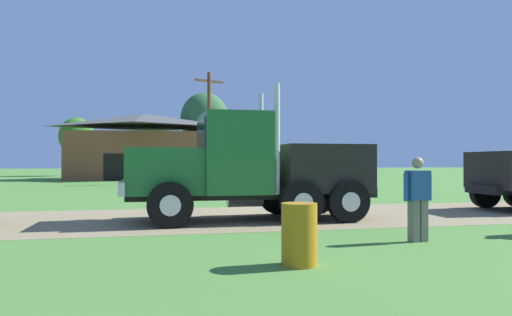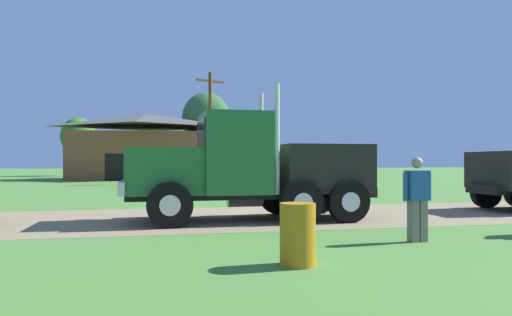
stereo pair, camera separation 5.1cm
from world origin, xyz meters
TOP-DOWN VIEW (x-y plane):
  - ground_plane at (0.00, 0.00)m, footprint 200.00×200.00m
  - dirt_track at (0.00, 0.00)m, footprint 120.00×5.72m
  - truck_foreground_white at (-0.65, -0.63)m, footprint 6.68×2.64m
  - visitor_standing_near at (1.85, -4.68)m, footprint 0.62×0.30m
  - steel_barrel at (-1.04, -6.21)m, footprint 0.54×0.54m
  - shed_building at (-4.13, 30.16)m, footprint 13.33×9.48m
  - utility_pole_far at (0.54, 19.88)m, footprint 2.08×0.98m
  - tree_left at (-11.55, 41.26)m, footprint 3.71×3.71m
  - tree_mid at (1.70, 34.29)m, footprint 4.81×4.81m

SIDE VIEW (x-z plane):
  - ground_plane at x=0.00m, z-range 0.00..0.00m
  - dirt_track at x=0.00m, z-range 0.00..0.01m
  - steel_barrel at x=-1.04m, z-range 0.00..0.93m
  - visitor_standing_near at x=1.85m, z-range 0.06..1.70m
  - truck_foreground_white at x=-0.65m, z-range -0.42..3.10m
  - shed_building at x=-4.13m, z-range -0.11..5.72m
  - utility_pole_far at x=0.54m, z-range 0.25..8.05m
  - tree_left at x=-11.55m, z-range 1.11..7.47m
  - tree_mid at x=1.70m, z-range 1.58..10.08m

